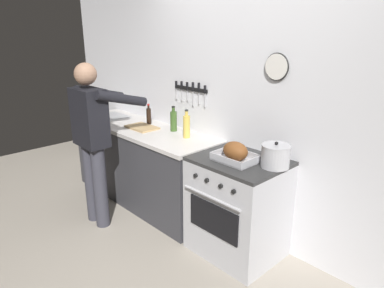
% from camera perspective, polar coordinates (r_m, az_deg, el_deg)
% --- Properties ---
extents(wall_back, '(6.00, 0.13, 2.60)m').
position_cam_1_polar(wall_back, '(3.30, 9.05, 6.56)').
color(wall_back, silver).
rests_on(wall_back, ground).
extents(counter_block, '(2.03, 0.65, 0.90)m').
position_cam_1_polar(counter_block, '(4.15, -8.00, -3.12)').
color(counter_block, '#38383D').
rests_on(counter_block, ground).
extents(stove, '(0.76, 0.67, 0.90)m').
position_cam_1_polar(stove, '(3.19, 7.39, -10.08)').
color(stove, '#BCBCC1').
rests_on(stove, ground).
extents(person_cook, '(0.51, 0.63, 1.66)m').
position_cam_1_polar(person_cook, '(3.60, -15.75, 1.33)').
color(person_cook, '#383842').
rests_on(person_cook, ground).
extents(roasting_pan, '(0.35, 0.26, 0.17)m').
position_cam_1_polar(roasting_pan, '(2.94, 7.05, -1.43)').
color(roasting_pan, '#B7B7BC').
rests_on(roasting_pan, stove).
extents(stock_pot, '(0.23, 0.23, 0.21)m').
position_cam_1_polar(stock_pot, '(2.87, 13.41, -1.89)').
color(stock_pot, '#B7B7BC').
rests_on(stock_pot, stove).
extents(cutting_board, '(0.36, 0.24, 0.02)m').
position_cam_1_polar(cutting_board, '(3.95, -8.13, 2.71)').
color(cutting_board, tan).
rests_on(cutting_board, counter_block).
extents(bottle_soy_sauce, '(0.05, 0.05, 0.23)m').
position_cam_1_polar(bottle_soy_sauce, '(4.11, -7.04, 4.60)').
color(bottle_soy_sauce, black).
rests_on(bottle_soy_sauce, counter_block).
extents(bottle_olive_oil, '(0.07, 0.07, 0.27)m').
position_cam_1_polar(bottle_olive_oil, '(3.79, -3.01, 3.81)').
color(bottle_olive_oil, '#385623').
rests_on(bottle_olive_oil, counter_block).
extents(bottle_cooking_oil, '(0.07, 0.07, 0.29)m').
position_cam_1_polar(bottle_cooking_oil, '(3.54, -0.89, 2.94)').
color(bottle_cooking_oil, gold).
rests_on(bottle_cooking_oil, counter_block).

